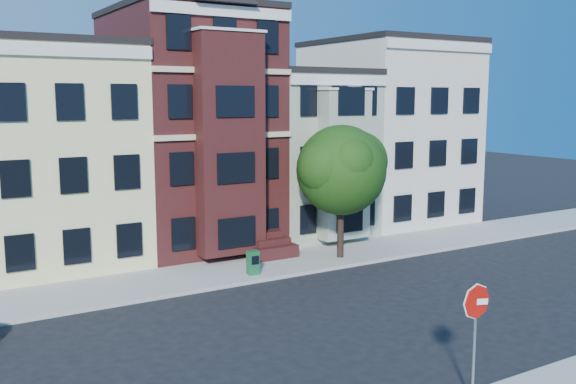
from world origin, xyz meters
TOP-DOWN VIEW (x-y plane):
  - ground at (0.00, 0.00)m, footprint 120.00×120.00m
  - far_sidewalk at (0.00, 8.00)m, footprint 60.00×4.00m
  - house_yellow at (-7.00, 14.50)m, footprint 7.00×9.00m
  - house_brown at (0.00, 14.50)m, footprint 7.00×9.00m
  - house_green at (6.50, 14.50)m, footprint 6.00×9.00m
  - house_cream at (13.50, 14.50)m, footprint 8.00×9.00m
  - street_tree at (4.75, 7.35)m, footprint 6.98×6.98m
  - newspaper_box at (-0.30, 6.85)m, footprint 0.50×0.45m
  - stop_sign at (-0.99, -6.30)m, footprint 0.92×0.46m

SIDE VIEW (x-z plane):
  - ground at x=0.00m, z-range 0.00..0.00m
  - far_sidewalk at x=0.00m, z-range 0.00..0.15m
  - newspaper_box at x=-0.30m, z-range 0.15..1.19m
  - stop_sign at x=-0.99m, z-range 0.15..3.56m
  - street_tree at x=4.75m, z-range 0.15..8.01m
  - house_green at x=6.50m, z-range 0.00..9.00m
  - house_yellow at x=-7.00m, z-range 0.00..10.00m
  - house_cream at x=13.50m, z-range 0.00..11.00m
  - house_brown at x=0.00m, z-range 0.00..12.00m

